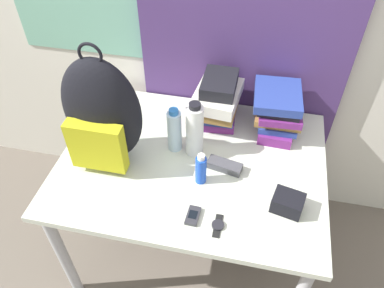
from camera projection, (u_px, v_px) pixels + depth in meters
The scene contains 12 objects.
curtain_blue at pixel (248, 3), 1.61m from camera, with size 1.00×0.04×2.50m.
desk at pixel (192, 172), 1.73m from camera, with size 1.17×0.88×0.72m.
backpack at pixel (102, 115), 1.52m from camera, with size 0.33×0.22×0.56m.
book_stack_left at pixel (217, 101), 1.78m from camera, with size 0.22×0.29×0.25m.
book_stack_center at pixel (278, 110), 1.75m from camera, with size 0.24×0.28×0.21m.
water_bottle at pixel (174, 130), 1.65m from camera, with size 0.06×0.06×0.22m.
sports_bottle at pixel (194, 130), 1.62m from camera, with size 0.08×0.08×0.28m.
sunscreen_bottle at pixel (201, 169), 1.54m from camera, with size 0.05×0.05×0.15m.
cell_phone at pixel (193, 216), 1.45m from camera, with size 0.05×0.09×0.02m.
sunglasses_case at pixel (225, 166), 1.62m from camera, with size 0.16×0.08×0.04m.
camera_pouch at pixel (288, 203), 1.46m from camera, with size 0.14×0.12×0.07m.
wristwatch at pixel (218, 225), 1.42m from camera, with size 0.05×0.10×0.01m.
Camera 1 is at (0.24, -0.68, 1.94)m, focal length 35.00 mm.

